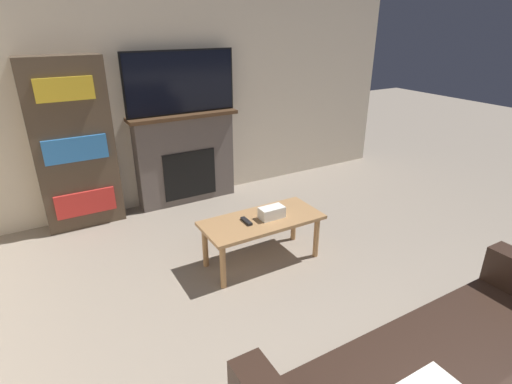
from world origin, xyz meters
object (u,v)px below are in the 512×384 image
(fireplace, at_px, (186,158))
(bookshelf, at_px, (74,146))
(coffee_table, at_px, (262,225))
(tv, at_px, (181,83))

(fireplace, distance_m, bookshelf, 1.21)
(coffee_table, distance_m, bookshelf, 2.09)
(bookshelf, bearing_deg, fireplace, 1.08)
(tv, distance_m, bookshelf, 1.29)
(bookshelf, bearing_deg, coffee_table, -51.80)
(coffee_table, bearing_deg, fireplace, 92.98)
(tv, relative_size, coffee_table, 1.17)
(tv, distance_m, coffee_table, 1.90)
(tv, bearing_deg, bookshelf, -179.89)
(fireplace, height_order, tv, tv)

